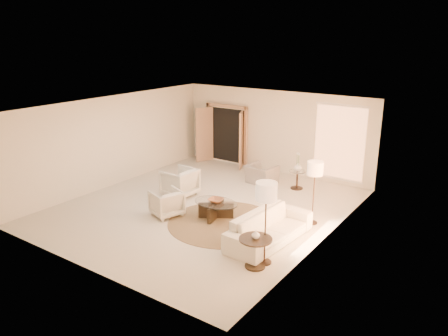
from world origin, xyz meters
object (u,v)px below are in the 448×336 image
Objects in this scene: sofa at (269,228)px; side_vase at (298,167)px; bowl at (216,200)px; accent_chair at (261,171)px; end_table at (255,247)px; end_vase at (256,235)px; coffee_table at (216,208)px; floor_lamp_far at (266,195)px; armchair_left at (179,181)px; side_table at (297,178)px; floor_lamp_near at (315,171)px; armchair_right at (167,202)px.

side_vase is (-1.04, 3.63, 0.35)m from sofa.
bowl is at bearing -102.84° from side_vase.
bowl is (0.42, -3.07, 0.10)m from accent_chair.
end_vase reaches higher than end_table.
coffee_table is 0.89× the size of floor_lamp_far.
armchair_left is 2.74m from accent_chair.
accent_chair is 5.28m from end_table.
bowl reaches higher than coffee_table.
side_table is at bearing -90.00° from side_vase.
accent_chair is 0.51× the size of floor_lamp_far.
sofa is at bearing 113.34° from floor_lamp_far.
side_table is at bearing 137.25° from armchair_left.
bowl is (-2.18, 1.30, -1.02)m from floor_lamp_far.
bowl is at bearing 0.00° from coffee_table.
end_table is at bearing 126.48° from accent_chair.
end_vase reaches higher than coffee_table.
end_table is at bearing -91.63° from floor_lamp_near.
end_table is (3.96, -2.30, -0.01)m from armchair_left.
sofa is 1.33× the size of floor_lamp_far.
armchair_left is 1.32× the size of end_table.
armchair_left is at bearing 158.16° from coffee_table.
floor_lamp_near reaches higher than sofa.
side_table is at bearing 21.05° from sofa.
side_table is (2.60, 2.51, -0.10)m from armchair_left.
bowl is 2.63m from end_vase.
sofa is 9.43× the size of side_vase.
sofa is at bearing 105.35° from end_vase.
end_table is (2.53, -4.63, 0.05)m from accent_chair.
floor_lamp_near is at bearing 151.08° from accent_chair.
sofa is at bearing 76.12° from armchair_left.
bowl is (1.18, 0.57, 0.11)m from armchair_right.
floor_lamp_far is 2.74m from bowl.
accent_chair is at bearing 118.65° from end_table.
side_table is 2.77m from floor_lamp_near.
end_vase is at bearing -106.78° from floor_lamp_far.
side_vase is (-1.37, 4.81, 0.26)m from end_table.
floor_lamp_far is at bearing -30.85° from bowl.
accent_chair reaches higher than coffee_table.
bowl is (-2.18, -1.13, -0.89)m from floor_lamp_near.
coffee_table is at bearing 105.64° from accent_chair.
end_table is at bearing -159.61° from sofa.
armchair_right is (0.67, -1.32, -0.07)m from armchair_left.
floor_lamp_far reaches higher than accent_chair.
floor_lamp_near is 0.91× the size of floor_lamp_far.
end_vase reaches higher than bowl.
end_table reaches higher than side_table.
floor_lamp_near is (2.18, 1.13, 1.10)m from coffee_table.
armchair_right is 0.47× the size of coffee_table.
armchair_right reaches higher than sofa.
end_table is 5.00m from side_table.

